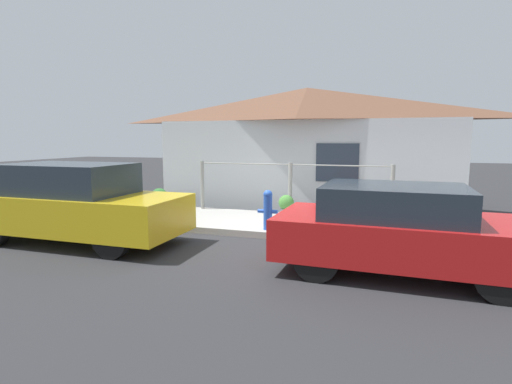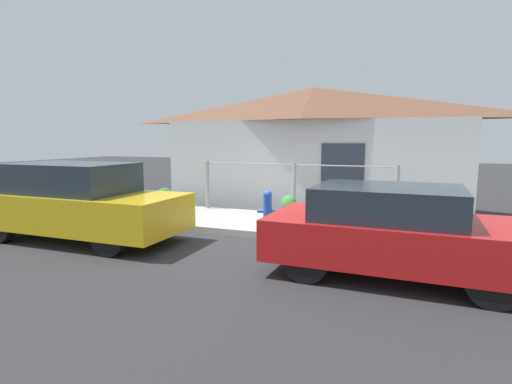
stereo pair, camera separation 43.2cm
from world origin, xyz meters
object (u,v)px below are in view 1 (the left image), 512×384
object	(u,v)px
potted_plant_near_hydrant	(286,205)
potted_plant_by_fence	(159,198)
car_left	(75,203)
fire_hydrant	(268,209)
car_right	(401,229)
potted_plant_corner	(362,210)

from	to	relation	value
potted_plant_near_hydrant	potted_plant_by_fence	world-z (taller)	potted_plant_by_fence
car_left	fire_hydrant	bearing A→B (deg)	25.11
car_left	car_right	world-z (taller)	car_left
potted_plant_near_hydrant	potted_plant_corner	distance (m)	1.75
car_left	fire_hydrant	xyz separation A→B (m)	(3.40, 1.61, -0.19)
car_left	potted_plant_corner	distance (m)	6.07
fire_hydrant	potted_plant_by_fence	bearing A→B (deg)	160.19
potted_plant_corner	car_right	bearing A→B (deg)	-77.25
fire_hydrant	potted_plant_near_hydrant	world-z (taller)	fire_hydrant
fire_hydrant	potted_plant_near_hydrant	size ratio (longest dim) A/B	1.52
car_left	fire_hydrant	size ratio (longest dim) A/B	5.16
fire_hydrant	potted_plant_corner	xyz separation A→B (m)	(1.81, 1.50, -0.17)
car_right	potted_plant_near_hydrant	distance (m)	3.86
car_right	fire_hydrant	distance (m)	2.98
fire_hydrant	car_left	bearing A→B (deg)	-154.65
car_right	potted_plant_by_fence	bearing A→B (deg)	155.87
potted_plant_by_fence	potted_plant_corner	world-z (taller)	potted_plant_by_fence
potted_plant_by_fence	potted_plant_corner	size ratio (longest dim) A/B	1.23
car_right	fire_hydrant	bearing A→B (deg)	148.95
car_right	potted_plant_near_hydrant	world-z (taller)	car_right
potted_plant_corner	fire_hydrant	bearing A→B (deg)	-140.28
car_left	fire_hydrant	world-z (taller)	car_left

